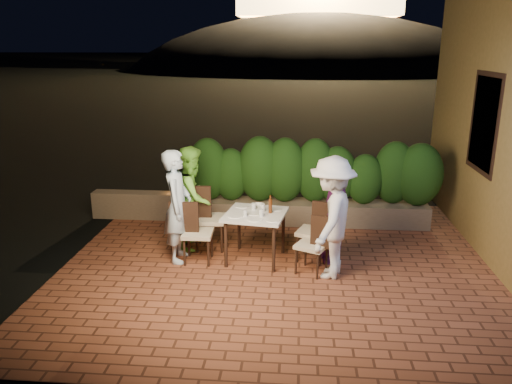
# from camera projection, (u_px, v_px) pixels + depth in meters

# --- Properties ---
(ground) EXTENTS (400.00, 400.00, 0.00)m
(ground) POSITION_uv_depth(u_px,v_px,m) (299.00, 279.00, 7.06)
(ground) COLOR black
(ground) RESTS_ON ground
(terrace_floor) EXTENTS (7.00, 6.00, 0.15)m
(terrace_floor) POSITION_uv_depth(u_px,v_px,m) (299.00, 267.00, 7.55)
(terrace_floor) COLOR brown
(terrace_floor) RESTS_ON ground
(window_pane) EXTENTS (0.08, 1.00, 1.40)m
(window_pane) POSITION_uv_depth(u_px,v_px,m) (486.00, 123.00, 7.68)
(window_pane) COLOR black
(window_pane) RESTS_ON building_wall
(window_frame) EXTENTS (0.06, 1.15, 1.55)m
(window_frame) POSITION_uv_depth(u_px,v_px,m) (485.00, 123.00, 7.68)
(window_frame) COLOR black
(window_frame) RESTS_ON building_wall
(planter) EXTENTS (4.20, 0.55, 0.40)m
(planter) POSITION_uv_depth(u_px,v_px,m) (311.00, 212.00, 9.17)
(planter) COLOR brown
(planter) RESTS_ON ground
(hedge) EXTENTS (4.00, 0.70, 1.10)m
(hedge) POSITION_uv_depth(u_px,v_px,m) (312.00, 173.00, 8.96)
(hedge) COLOR #193E10
(hedge) RESTS_ON planter
(parapet) EXTENTS (2.20, 0.30, 0.50)m
(parapet) POSITION_uv_depth(u_px,v_px,m) (151.00, 205.00, 9.41)
(parapet) COLOR brown
(parapet) RESTS_ON ground
(hill) EXTENTS (52.00, 40.00, 22.00)m
(hill) POSITION_uv_depth(u_px,v_px,m) (315.00, 101.00, 65.33)
(hill) COLOR black
(hill) RESTS_ON ground
(dining_table) EXTENTS (0.99, 0.99, 0.75)m
(dining_table) POSITION_uv_depth(u_px,v_px,m) (255.00, 237.00, 7.53)
(dining_table) COLOR white
(dining_table) RESTS_ON ground
(plate_nw) EXTENTS (0.22, 0.22, 0.01)m
(plate_nw) POSITION_uv_depth(u_px,v_px,m) (235.00, 216.00, 7.29)
(plate_nw) COLOR white
(plate_nw) RESTS_ON dining_table
(plate_sw) EXTENTS (0.21, 0.21, 0.01)m
(plate_sw) POSITION_uv_depth(u_px,v_px,m) (242.00, 206.00, 7.73)
(plate_sw) COLOR white
(plate_sw) RESTS_ON dining_table
(plate_ne) EXTENTS (0.19, 0.19, 0.01)m
(plate_ne) POSITION_uv_depth(u_px,v_px,m) (273.00, 220.00, 7.12)
(plate_ne) COLOR white
(plate_ne) RESTS_ON dining_table
(plate_se) EXTENTS (0.19, 0.19, 0.01)m
(plate_se) POSITION_uv_depth(u_px,v_px,m) (275.00, 209.00, 7.60)
(plate_se) COLOR white
(plate_se) RESTS_ON dining_table
(plate_centre) EXTENTS (0.22, 0.22, 0.01)m
(plate_centre) POSITION_uv_depth(u_px,v_px,m) (254.00, 213.00, 7.41)
(plate_centre) COLOR white
(plate_centre) RESTS_ON dining_table
(plate_front) EXTENTS (0.22, 0.22, 0.01)m
(plate_front) POSITION_uv_depth(u_px,v_px,m) (255.00, 219.00, 7.15)
(plate_front) COLOR white
(plate_front) RESTS_ON dining_table
(glass_nw) EXTENTS (0.06, 0.06, 0.10)m
(glass_nw) POSITION_uv_depth(u_px,v_px,m) (245.00, 213.00, 7.27)
(glass_nw) COLOR silver
(glass_nw) RESTS_ON dining_table
(glass_sw) EXTENTS (0.06, 0.06, 0.11)m
(glass_sw) POSITION_uv_depth(u_px,v_px,m) (254.00, 206.00, 7.56)
(glass_sw) COLOR silver
(glass_sw) RESTS_ON dining_table
(glass_ne) EXTENTS (0.07, 0.07, 0.12)m
(glass_ne) POSITION_uv_depth(u_px,v_px,m) (261.00, 213.00, 7.26)
(glass_ne) COLOR silver
(glass_ne) RESTS_ON dining_table
(glass_se) EXTENTS (0.07, 0.07, 0.11)m
(glass_se) POSITION_uv_depth(u_px,v_px,m) (263.00, 208.00, 7.50)
(glass_se) COLOR silver
(glass_se) RESTS_ON dining_table
(beer_bottle) EXTENTS (0.05, 0.05, 0.27)m
(beer_bottle) POSITION_uv_depth(u_px,v_px,m) (270.00, 204.00, 7.40)
(beer_bottle) COLOR #55270E
(beer_bottle) RESTS_ON dining_table
(bowl) EXTENTS (0.20, 0.20, 0.04)m
(bowl) POSITION_uv_depth(u_px,v_px,m) (259.00, 205.00, 7.73)
(bowl) COLOR white
(bowl) RESTS_ON dining_table
(chair_left_front) EXTENTS (0.45, 0.45, 0.94)m
(chair_left_front) POSITION_uv_depth(u_px,v_px,m) (198.00, 232.00, 7.45)
(chair_left_front) COLOR black
(chair_left_front) RESTS_ON ground
(chair_left_back) EXTENTS (0.51, 0.51, 1.04)m
(chair_left_back) POSITION_uv_depth(u_px,v_px,m) (210.00, 217.00, 7.94)
(chair_left_back) COLOR black
(chair_left_back) RESTS_ON ground
(chair_right_front) EXTENTS (0.54, 0.54, 0.88)m
(chair_right_front) POSITION_uv_depth(u_px,v_px,m) (312.00, 244.00, 7.09)
(chair_right_front) COLOR black
(chair_right_front) RESTS_ON ground
(chair_right_back) EXTENTS (0.56, 0.56, 0.94)m
(chair_right_back) POSITION_uv_depth(u_px,v_px,m) (313.00, 231.00, 7.51)
(chair_right_back) COLOR black
(chair_right_back) RESTS_ON ground
(diner_blue) EXTENTS (0.43, 0.64, 1.71)m
(diner_blue) POSITION_uv_depth(u_px,v_px,m) (178.00, 206.00, 7.41)
(diner_blue) COLOR silver
(diner_blue) RESTS_ON ground
(diner_green) EXTENTS (0.63, 0.81, 1.65)m
(diner_green) POSITION_uv_depth(u_px,v_px,m) (193.00, 197.00, 7.96)
(diner_green) COLOR #7DD843
(diner_green) RESTS_ON ground
(diner_white) EXTENTS (0.95, 1.26, 1.73)m
(diner_white) POSITION_uv_depth(u_px,v_px,m) (332.00, 218.00, 6.88)
(diner_white) COLOR silver
(diner_white) RESTS_ON ground
(diner_purple) EXTENTS (0.48, 0.91, 1.48)m
(diner_purple) POSITION_uv_depth(u_px,v_px,m) (335.00, 214.00, 7.42)
(diner_purple) COLOR #6F256E
(diner_purple) RESTS_ON ground
(parapet_lamp) EXTENTS (0.10, 0.10, 0.14)m
(parapet_lamp) POSITION_uv_depth(u_px,v_px,m) (175.00, 190.00, 9.28)
(parapet_lamp) COLOR orange
(parapet_lamp) RESTS_ON parapet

